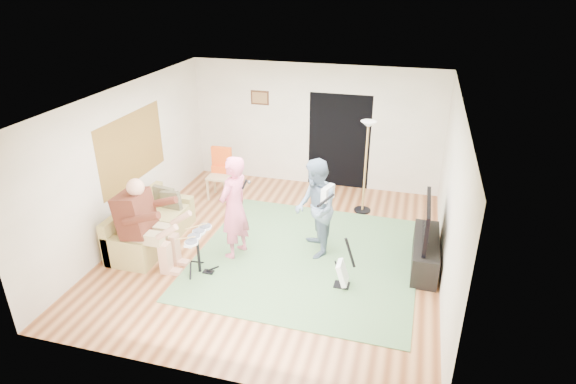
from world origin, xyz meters
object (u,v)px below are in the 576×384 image
at_px(guitar_spare, 343,273).
at_px(torchiere_lamp, 367,151).
at_px(sofa, 148,229).
at_px(drum_kit, 199,255).
at_px(television, 426,220).
at_px(tv_cabinet, 425,253).
at_px(guitarist, 315,209).
at_px(singer, 234,208).
at_px(dining_chair, 220,180).

height_order(guitar_spare, torchiere_lamp, torchiere_lamp).
relative_size(guitar_spare, torchiere_lamp, 0.46).
xyz_separation_m(sofa, drum_kit, (1.28, -0.65, 0.07)).
relative_size(torchiere_lamp, television, 1.59).
xyz_separation_m(torchiere_lamp, tv_cabinet, (1.24, -1.74, -1.04)).
relative_size(guitarist, television, 1.44).
bearing_deg(guitar_spare, guitarist, 126.75).
relative_size(guitarist, torchiere_lamp, 0.91).
distance_m(drum_kit, torchiere_lamp, 3.79).
bearing_deg(guitarist, torchiere_lamp, 139.86).
bearing_deg(tv_cabinet, torchiere_lamp, 125.42).
xyz_separation_m(guitarist, tv_cabinet, (1.84, 0.07, -0.60)).
relative_size(tv_cabinet, television, 1.18).
bearing_deg(torchiere_lamp, singer, -130.47).
height_order(guitarist, dining_chair, guitarist).
distance_m(torchiere_lamp, tv_cabinet, 2.37).
height_order(drum_kit, guitar_spare, guitar_spare).
bearing_deg(torchiere_lamp, dining_chair, -177.60).
bearing_deg(sofa, dining_chair, 76.14).
xyz_separation_m(sofa, dining_chair, (0.52, 2.10, 0.13)).
xyz_separation_m(drum_kit, dining_chair, (-0.77, 2.75, 0.06)).
xyz_separation_m(sofa, singer, (1.66, 0.01, 0.64)).
relative_size(sofa, television, 1.59).
xyz_separation_m(guitar_spare, dining_chair, (-3.06, 2.53, 0.13)).
bearing_deg(sofa, television, 5.87).
bearing_deg(tv_cabinet, guitar_spare, -142.79).
bearing_deg(tv_cabinet, television, -180.00).
height_order(drum_kit, tv_cabinet, drum_kit).
bearing_deg(dining_chair, torchiere_lamp, 1.09).
distance_m(drum_kit, tv_cabinet, 3.68).
bearing_deg(torchiere_lamp, television, -55.68).
xyz_separation_m(torchiere_lamp, dining_chair, (-3.03, -0.13, -0.91)).
xyz_separation_m(drum_kit, torchiere_lamp, (2.26, 2.88, 0.97)).
relative_size(singer, dining_chair, 1.67).
xyz_separation_m(drum_kit, tv_cabinet, (3.50, 1.14, -0.07)).
bearing_deg(guitarist, sofa, -103.69).
height_order(sofa, tv_cabinet, sofa).
height_order(singer, tv_cabinet, singer).
bearing_deg(tv_cabinet, singer, -171.40).
distance_m(guitar_spare, television, 1.59).
bearing_deg(television, sofa, -174.13).
xyz_separation_m(sofa, guitar_spare, (3.58, -0.43, -0.01)).
distance_m(drum_kit, guitarist, 2.04).
distance_m(torchiere_lamp, television, 2.15).
relative_size(drum_kit, guitar_spare, 0.85).
height_order(torchiere_lamp, dining_chair, torchiere_lamp).
height_order(singer, torchiere_lamp, torchiere_lamp).
bearing_deg(drum_kit, guitarist, 32.71).
relative_size(sofa, tv_cabinet, 1.35).
bearing_deg(dining_chair, drum_kit, -75.73).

